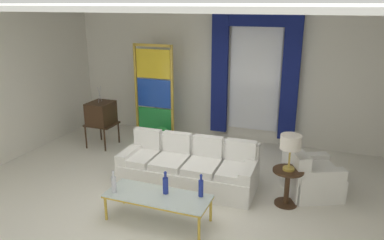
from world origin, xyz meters
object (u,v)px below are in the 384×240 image
object	(u,v)px
armchair_white	(309,178)
vintage_tv	(101,114)
coffee_table	(158,197)
bottle_crystal_tall	(114,184)
stained_glass_divider	(154,95)
peacock_figurine	(160,137)
table_lamp_brass	(291,144)
bottle_blue_decanter	(166,184)
bottle_amber_squat	(201,187)
round_side_table	(287,184)
couch_white_long	(189,168)

from	to	relation	value
armchair_white	vintage_tv	bearing A→B (deg)	171.15
coffee_table	bottle_crystal_tall	xyz separation A→B (m)	(-0.63, -0.14, 0.17)
stained_glass_divider	peacock_figurine	xyz separation A→B (m)	(0.31, -0.41, -0.84)
bottle_crystal_tall	table_lamp_brass	xyz separation A→B (m)	(2.32, 1.27, 0.48)
coffee_table	bottle_blue_decanter	size ratio (longest dim) A/B	4.36
stained_glass_divider	table_lamp_brass	distance (m)	3.78
armchair_white	peacock_figurine	xyz separation A→B (m)	(-3.23, 1.06, -0.07)
vintage_tv	peacock_figurine	distance (m)	1.38
table_lamp_brass	armchair_white	bearing A→B (deg)	58.22
peacock_figurine	vintage_tv	bearing A→B (deg)	-163.53
coffee_table	table_lamp_brass	xyz separation A→B (m)	(1.69, 1.13, 0.65)
bottle_amber_squat	table_lamp_brass	distance (m)	1.52
armchair_white	stained_glass_divider	xyz separation A→B (m)	(-3.54, 1.47, 0.77)
bottle_amber_squat	round_side_table	size ratio (longest dim) A/B	0.58
coffee_table	table_lamp_brass	bearing A→B (deg)	33.66
couch_white_long	armchair_white	xyz separation A→B (m)	(1.99, 0.36, -0.02)
coffee_table	peacock_figurine	size ratio (longest dim) A/B	2.55
bottle_blue_decanter	bottle_crystal_tall	size ratio (longest dim) A/B	1.02
bottle_blue_decanter	peacock_figurine	size ratio (longest dim) A/B	0.58
coffee_table	bottle_blue_decanter	world-z (taller)	bottle_blue_decanter
bottle_crystal_tall	stained_glass_divider	bearing A→B (deg)	105.92
bottle_crystal_tall	armchair_white	xyz separation A→B (m)	(2.62, 1.75, -0.26)
bottle_amber_squat	stained_glass_divider	bearing A→B (deg)	126.58
coffee_table	round_side_table	xyz separation A→B (m)	(1.69, 1.13, -0.02)
bottle_crystal_tall	table_lamp_brass	world-z (taller)	table_lamp_brass
round_side_table	bottle_blue_decanter	bearing A→B (deg)	-147.20
couch_white_long	bottle_blue_decanter	distance (m)	1.19
peacock_figurine	round_side_table	bearing A→B (deg)	-27.66
bottle_amber_squat	vintage_tv	bearing A→B (deg)	145.36
bottle_blue_decanter	peacock_figurine	distance (m)	2.91
bottle_blue_decanter	bottle_crystal_tall	bearing A→B (deg)	-161.76
round_side_table	bottle_amber_squat	bearing A→B (deg)	-139.62
couch_white_long	vintage_tv	size ratio (longest dim) A/B	1.75
armchair_white	table_lamp_brass	xyz separation A→B (m)	(-0.30, -0.48, 0.74)
coffee_table	bottle_amber_squat	size ratio (longest dim) A/B	4.40
couch_white_long	stained_glass_divider	size ratio (longest dim) A/B	1.07
peacock_figurine	coffee_table	bearing A→B (deg)	-65.06
armchair_white	stained_glass_divider	world-z (taller)	stained_glass_divider
couch_white_long	armchair_white	world-z (taller)	couch_white_long
bottle_blue_decanter	bottle_amber_squat	size ratio (longest dim) A/B	1.01
couch_white_long	bottle_amber_squat	xyz separation A→B (m)	(0.59, -1.06, 0.25)
coffee_table	armchair_white	size ratio (longest dim) A/B	1.41
bottle_crystal_tall	couch_white_long	bearing A→B (deg)	65.59
couch_white_long	coffee_table	distance (m)	1.26
bottle_crystal_tall	round_side_table	bearing A→B (deg)	28.70
coffee_table	armchair_white	xyz separation A→B (m)	(1.99, 1.61, -0.09)
bottle_crystal_tall	table_lamp_brass	size ratio (longest dim) A/B	0.60
table_lamp_brass	couch_white_long	bearing A→B (deg)	175.71
bottle_amber_squat	stained_glass_divider	distance (m)	3.63
table_lamp_brass	vintage_tv	bearing A→B (deg)	164.22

